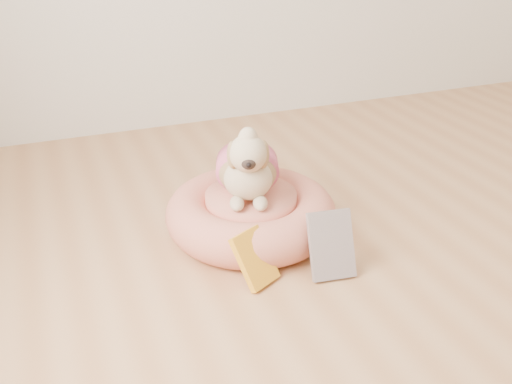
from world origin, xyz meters
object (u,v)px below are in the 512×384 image
object	(u,v)px
pet_bed	(251,213)
book_white	(331,245)
book_yellow	(255,258)
dog	(247,154)

from	to	relation	value
pet_bed	book_white	size ratio (longest dim) A/B	2.79
book_yellow	book_white	distance (m)	0.25
book_yellow	dog	bearing A→B (deg)	45.59
dog	book_yellow	distance (m)	0.39
dog	book_white	world-z (taller)	dog
pet_bed	book_white	bearing A→B (deg)	-66.30
dog	book_white	distance (m)	0.44
dog	book_yellow	world-z (taller)	dog
book_yellow	book_white	world-z (taller)	book_white
dog	book_yellow	bearing A→B (deg)	-87.57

